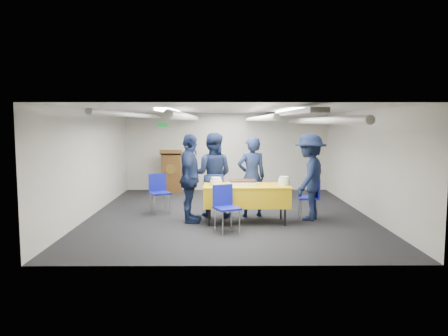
{
  "coord_description": "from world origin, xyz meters",
  "views": [
    {
      "loc": [
        -0.17,
        -9.51,
        2.03
      ],
      "look_at": [
        -0.11,
        -0.2,
        1.05
      ],
      "focal_mm": 35.0,
      "sensor_mm": 36.0,
      "label": 1
    }
  ],
  "objects": [
    {
      "name": "plate_stack_left",
      "position": [
        -0.27,
        -0.85,
        0.84
      ],
      "size": [
        0.24,
        0.24,
        0.16
      ],
      "color": "white",
      "rests_on": "serving_table"
    },
    {
      "name": "chair_near",
      "position": [
        -0.1,
        -1.52,
        0.53
      ],
      "size": [
        0.56,
        0.56,
        0.87
      ],
      "color": "gray",
      "rests_on": "ground"
    },
    {
      "name": "ground",
      "position": [
        0.0,
        0.0,
        0.0
      ],
      "size": [
        7.0,
        7.0,
        0.0
      ],
      "primitive_type": "plane",
      "color": "black",
      "rests_on": "ground"
    },
    {
      "name": "chair_left",
      "position": [
        -1.58,
        0.22,
        0.53
      ],
      "size": [
        0.55,
        0.55,
        0.87
      ],
      "color": "gray",
      "rests_on": "ground"
    },
    {
      "name": "room_shell",
      "position": [
        0.09,
        0.41,
        1.81
      ],
      "size": [
        6.0,
        7.0,
        2.3
      ],
      "color": "beige",
      "rests_on": "ground"
    },
    {
      "name": "sheet_cake",
      "position": [
        0.27,
        -0.74,
        0.82
      ],
      "size": [
        0.55,
        0.43,
        0.1
      ],
      "color": "white",
      "rests_on": "serving_table"
    },
    {
      "name": "serving_table",
      "position": [
        0.34,
        -0.8,
        0.56
      ],
      "size": [
        1.73,
        0.83,
        0.77
      ],
      "color": "black",
      "rests_on": "ground"
    },
    {
      "name": "chair_right",
      "position": [
        1.75,
        -0.47,
        0.53
      ],
      "size": [
        0.44,
        0.44,
        0.87
      ],
      "color": "gray",
      "rests_on": "ground"
    },
    {
      "name": "sailor_d",
      "position": [
        1.67,
        -0.54,
        0.9
      ],
      "size": [
        1.12,
        1.34,
        1.8
      ],
      "primitive_type": "imported",
      "rotation": [
        0.0,
        0.0,
        -2.03
      ],
      "color": "black",
      "rests_on": "ground"
    },
    {
      "name": "sailor_c",
      "position": [
        -0.8,
        -0.77,
        0.9
      ],
      "size": [
        0.5,
        1.08,
        1.8
      ],
      "primitive_type": "imported",
      "rotation": [
        0.0,
        0.0,
        1.51
      ],
      "color": "black",
      "rests_on": "ground"
    },
    {
      "name": "plate_stack_right",
      "position": [
        1.09,
        -0.85,
        0.85
      ],
      "size": [
        0.24,
        0.24,
        0.18
      ],
      "color": "white",
      "rests_on": "serving_table"
    },
    {
      "name": "podium",
      "position": [
        -1.6,
        3.05,
        0.61
      ],
      "size": [
        0.62,
        0.53,
        1.25
      ],
      "color": "brown",
      "rests_on": "ground"
    },
    {
      "name": "sailor_a",
      "position": [
        0.48,
        -0.23,
        0.86
      ],
      "size": [
        0.7,
        0.54,
        1.72
      ],
      "primitive_type": "imported",
      "rotation": [
        0.0,
        0.0,
        3.37
      ],
      "color": "black",
      "rests_on": "ground"
    },
    {
      "name": "sailor_b",
      "position": [
        -0.35,
        -0.17,
        0.9
      ],
      "size": [
        1.0,
        0.85,
        1.8
      ],
      "primitive_type": "imported",
      "rotation": [
        0.0,
        0.0,
        2.94
      ],
      "color": "black",
      "rests_on": "ground"
    }
  ]
}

